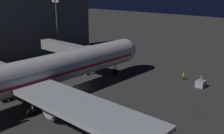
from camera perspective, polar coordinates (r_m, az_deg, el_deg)
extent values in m
plane|color=#383533|center=(56.58, -7.44, -4.45)|extent=(320.00, 320.00, 0.00)
cylinder|color=silver|center=(49.27, -16.52, -1.46)|extent=(5.63, 51.26, 5.63)
sphere|color=silver|center=(65.72, 2.72, 3.62)|extent=(5.52, 5.52, 5.52)
cube|color=maroon|center=(49.40, -16.48, -1.92)|extent=(5.69, 49.21, 0.50)
cube|color=black|center=(64.24, 1.77, 4.23)|extent=(3.10, 1.40, 0.90)
cube|color=#B7BABF|center=(48.61, -18.46, -3.10)|extent=(55.09, 7.00, 0.70)
cylinder|color=#B7BABF|center=(42.87, -11.05, -8.01)|extent=(2.93, 4.65, 2.93)
cylinder|color=black|center=(44.16, -8.64, -7.13)|extent=(2.49, 0.15, 2.49)
cylinder|color=#B7BABF|center=(57.14, -21.88, -2.64)|extent=(2.93, 4.65, 2.93)
cylinder|color=black|center=(58.12, -19.85, -2.11)|extent=(2.49, 0.15, 2.49)
cylinder|color=#B7BABF|center=(63.94, 0.69, 0.27)|extent=(0.28, 0.28, 2.06)
cylinder|color=black|center=(64.42, 0.69, -1.13)|extent=(0.45, 1.20, 1.20)
cylinder|color=#B7BABF|center=(45.54, -16.62, -7.32)|extent=(0.28, 0.28, 2.06)
cylinder|color=black|center=(46.50, -15.77, -8.94)|extent=(0.45, 1.20, 1.20)
cylinder|color=black|center=(45.91, -17.14, -9.41)|extent=(0.45, 1.20, 1.20)
cylinder|color=#B7BABF|center=(52.47, -21.50, -4.61)|extent=(0.28, 0.28, 2.06)
cylinder|color=black|center=(53.31, -20.70, -6.07)|extent=(0.45, 1.20, 1.20)
cylinder|color=black|center=(52.79, -21.94, -6.43)|extent=(0.45, 1.20, 1.20)
cube|color=#9E9E99|center=(68.90, -10.00, 3.99)|extent=(17.22, 2.60, 2.50)
cube|color=#9E9E99|center=(62.50, -5.08, 2.90)|extent=(3.20, 3.40, 3.00)
cube|color=black|center=(61.51, -4.18, 2.70)|extent=(0.70, 3.20, 2.70)
cylinder|color=#B7BABF|center=(64.08, -5.62, 0.11)|extent=(0.56, 0.56, 4.23)
cylinder|color=black|center=(64.19, -5.21, -1.54)|extent=(0.25, 0.60, 0.60)
cylinder|color=black|center=(65.03, -5.93, -1.32)|extent=(0.25, 0.60, 0.60)
cylinder|color=#59595E|center=(82.92, -11.56, 7.81)|extent=(0.40, 0.40, 16.13)
cube|color=#F9EFC6|center=(81.41, -11.51, 13.55)|extent=(1.10, 0.50, 0.60)
cube|color=#F9EFC6|center=(82.85, -12.28, 13.55)|extent=(1.10, 0.50, 0.60)
cube|color=#B7BABF|center=(59.36, 18.35, -3.42)|extent=(1.68, 1.83, 1.45)
cylinder|color=black|center=(62.88, 14.97, -2.34)|extent=(0.28, 0.28, 0.81)
cylinder|color=yellow|center=(62.65, 15.02, -1.69)|extent=(0.40, 0.40, 0.69)
sphere|color=tan|center=(62.51, 15.05, -1.28)|extent=(0.24, 0.24, 0.24)
sphere|color=white|center=(62.50, 15.05, -1.24)|extent=(0.23, 0.23, 0.23)
cylinder|color=black|center=(62.24, 18.47, -2.80)|extent=(0.28, 0.28, 0.87)
cylinder|color=yellow|center=(62.02, 18.53, -2.18)|extent=(0.40, 0.40, 0.56)
sphere|color=tan|center=(61.90, 18.56, -1.82)|extent=(0.24, 0.24, 0.24)
sphere|color=yellow|center=(61.88, 18.57, -1.78)|extent=(0.23, 0.23, 0.23)
cone|color=orange|center=(67.29, 5.19, -0.71)|extent=(0.36, 0.36, 0.55)
cone|color=orange|center=(69.88, 2.30, 0.00)|extent=(0.36, 0.36, 0.55)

